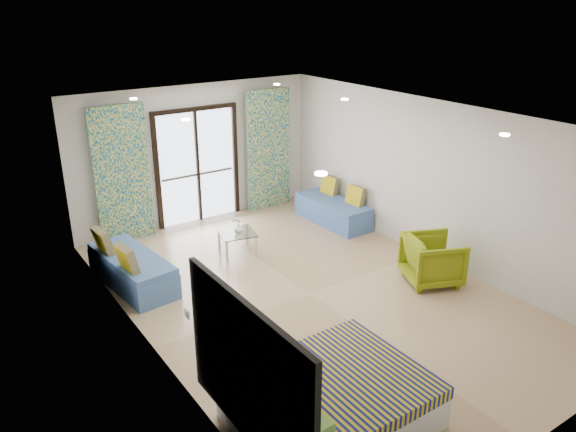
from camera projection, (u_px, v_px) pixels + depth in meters
floor at (310, 294)px, 8.54m from camera, size 5.00×7.50×0.01m
ceiling at (313, 118)px, 7.55m from camera, size 5.00×7.50×0.01m
wall_back at (196, 154)px, 10.92m from camera, size 5.00×0.01×2.70m
wall_front at (554, 331)px, 5.17m from camera, size 5.00×0.01×2.70m
wall_left at (144, 253)px, 6.73m from camera, size 0.01×7.50×2.70m
wall_right at (431, 181)px, 9.37m from camera, size 0.01×7.50×2.70m
balcony_door at (197, 159)px, 10.94m from camera, size 1.76×0.08×2.28m
balcony_rail at (198, 174)px, 11.06m from camera, size 1.52×0.03×0.04m
curtain_left at (122, 175)px, 10.01m from camera, size 1.00×0.10×2.50m
curtain_right at (268, 150)px, 11.64m from camera, size 1.00×0.10×2.50m
downlight_a at (321, 174)px, 5.29m from camera, size 0.12×0.12×0.02m
downlight_b at (505, 135)px, 6.77m from camera, size 0.12×0.12×0.02m
downlight_c at (186, 120)px, 7.59m from camera, size 0.12×0.12×0.02m
downlight_d at (345, 99)px, 9.07m from camera, size 0.12×0.12×0.02m
downlight_e at (133, 99)px, 9.13m from camera, size 0.12×0.12×0.02m
downlight_f at (277, 84)px, 10.60m from camera, size 0.12×0.12×0.02m
headboard at (247, 374)px, 5.07m from camera, size 0.06×2.10×1.50m
switch_plate at (187, 314)px, 6.02m from camera, size 0.02×0.10×0.10m
bed at (330, 401)px, 5.87m from camera, size 1.93×1.57×0.67m
daybed_left at (131, 269)px, 8.72m from camera, size 0.88×1.84×0.88m
daybed_right at (333, 210)px, 11.15m from camera, size 0.69×1.69×0.82m
coffee_table at (237, 235)px, 9.77m from camera, size 0.72×0.72×0.69m
vase at (239, 229)px, 9.69m from camera, size 0.21×0.22×0.16m
armchair at (433, 258)px, 8.77m from camera, size 1.02×1.05×0.83m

